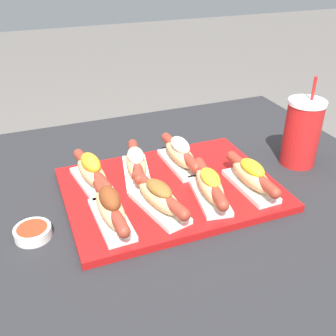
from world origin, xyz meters
The scene contains 11 objects.
patio_table centered at (0.00, 0.00, 0.35)m, with size 1.14×0.99×0.70m.
serving_tray centered at (-0.01, 0.00, 0.71)m, with size 0.50×0.37×0.02m.
hot_dog_0 centered at (-0.18, -0.08, 0.75)m, with size 0.07×0.21×0.08m.
hot_dog_1 centered at (-0.07, -0.08, 0.75)m, with size 0.10×0.20×0.07m.
hot_dog_2 centered at (0.05, -0.08, 0.75)m, with size 0.09×0.20×0.07m.
hot_dog_3 centered at (0.16, -0.08, 0.75)m, with size 0.06×0.21×0.07m.
hot_dog_4 centered at (-0.19, 0.07, 0.75)m, with size 0.09×0.20×0.08m.
hot_dog_5 centered at (-0.07, 0.08, 0.75)m, with size 0.09×0.20×0.07m.
hot_dog_6 centered at (0.05, 0.08, 0.75)m, with size 0.07×0.21×0.08m.
sauce_bowl centered at (-0.34, -0.05, 0.71)m, with size 0.08×0.08×0.02m.
drink_cup centered at (0.36, 0.01, 0.79)m, with size 0.10×0.10×0.24m.
Camera 1 is at (-0.31, -0.73, 1.23)m, focal length 42.00 mm.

